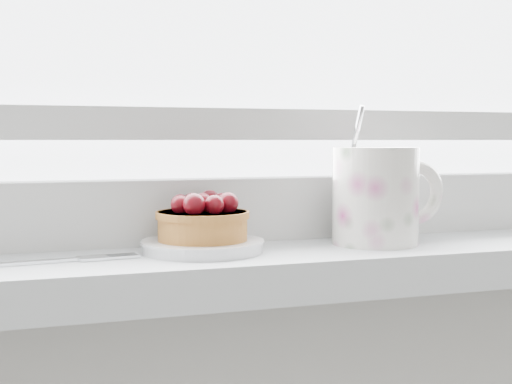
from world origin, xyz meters
name	(u,v)px	position (x,y,z in m)	size (l,w,h in m)	color
saucer	(203,246)	(-0.07, 1.89, 0.95)	(0.12, 0.12, 0.01)	white
raspberry_tart	(203,220)	(-0.07, 1.89, 0.97)	(0.09, 0.09, 0.05)	#985A21
floral_mug	(378,194)	(0.12, 1.89, 0.99)	(0.14, 0.10, 0.15)	silver
fork	(41,262)	(-0.23, 1.88, 0.94)	(0.18, 0.04, 0.00)	silver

